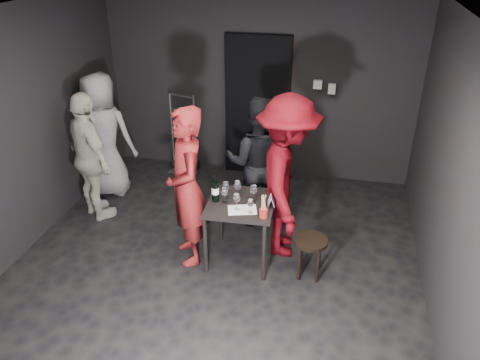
% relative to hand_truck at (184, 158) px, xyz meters
% --- Properties ---
extents(floor, '(4.50, 5.00, 0.02)m').
position_rel_hand_truck_xyz_m(floor, '(1.10, -2.21, -0.22)').
color(floor, black).
rests_on(floor, ground).
extents(ceiling, '(4.50, 5.00, 0.02)m').
position_rel_hand_truck_xyz_m(ceiling, '(1.10, -2.21, 2.48)').
color(ceiling, silver).
rests_on(ceiling, ground).
extents(wall_back, '(4.50, 0.04, 2.70)m').
position_rel_hand_truck_xyz_m(wall_back, '(1.10, 0.29, 1.13)').
color(wall_back, black).
rests_on(wall_back, ground).
extents(wall_front, '(4.50, 0.04, 2.70)m').
position_rel_hand_truck_xyz_m(wall_front, '(1.10, -4.71, 1.13)').
color(wall_front, black).
rests_on(wall_front, ground).
extents(wall_left, '(0.04, 5.00, 2.70)m').
position_rel_hand_truck_xyz_m(wall_left, '(-1.15, -2.21, 1.13)').
color(wall_left, black).
rests_on(wall_left, ground).
extents(wall_right, '(0.04, 5.00, 2.70)m').
position_rel_hand_truck_xyz_m(wall_right, '(3.35, -2.21, 1.13)').
color(wall_right, black).
rests_on(wall_right, ground).
extents(doorway, '(0.95, 0.10, 2.10)m').
position_rel_hand_truck_xyz_m(doorway, '(1.10, 0.23, 0.83)').
color(doorway, black).
rests_on(doorway, ground).
extents(wallbox_upper, '(0.12, 0.06, 0.12)m').
position_rel_hand_truck_xyz_m(wallbox_upper, '(1.95, 0.24, 1.23)').
color(wallbox_upper, '#B7B7B2').
rests_on(wallbox_upper, wall_back).
extents(wallbox_lower, '(0.10, 0.06, 0.14)m').
position_rel_hand_truck_xyz_m(wallbox_lower, '(2.15, 0.24, 1.18)').
color(wallbox_lower, '#B7B7B2').
rests_on(wallbox_lower, wall_back).
extents(hand_truck, '(0.41, 0.34, 1.23)m').
position_rel_hand_truck_xyz_m(hand_truck, '(0.00, 0.00, 0.00)').
color(hand_truck, '#B2B2B7').
rests_on(hand_truck, floor).
extents(tasting_table, '(0.72, 0.72, 0.75)m').
position_rel_hand_truck_xyz_m(tasting_table, '(1.35, -1.98, 0.43)').
color(tasting_table, black).
rests_on(tasting_table, floor).
extents(stool, '(0.36, 0.36, 0.47)m').
position_rel_hand_truck_xyz_m(stool, '(2.14, -2.11, 0.16)').
color(stool, black).
rests_on(stool, floor).
extents(server_red, '(0.85, 0.95, 2.18)m').
position_rel_hand_truck_xyz_m(server_red, '(0.78, -2.07, 0.87)').
color(server_red, maroon).
rests_on(server_red, floor).
extents(woman_black, '(0.93, 0.55, 1.86)m').
position_rel_hand_truck_xyz_m(woman_black, '(1.37, -1.14, 0.71)').
color(woman_black, black).
rests_on(woman_black, floor).
extents(man_maroon, '(0.94, 1.62, 2.37)m').
position_rel_hand_truck_xyz_m(man_maroon, '(1.80, -1.68, 0.96)').
color(man_maroon, '#50040C').
rests_on(man_maroon, floor).
extents(bystander_cream, '(1.20, 1.08, 1.88)m').
position_rel_hand_truck_xyz_m(bystander_cream, '(-0.69, -1.50, 0.72)').
color(bystander_cream, beige).
rests_on(bystander_cream, floor).
extents(bystander_grey, '(0.99, 0.55, 2.01)m').
position_rel_hand_truck_xyz_m(bystander_grey, '(-0.83, -0.87, 0.78)').
color(bystander_grey, gray).
rests_on(bystander_grey, floor).
extents(tasting_mat, '(0.34, 0.27, 0.00)m').
position_rel_hand_truck_xyz_m(tasting_mat, '(1.40, -2.14, 0.53)').
color(tasting_mat, white).
rests_on(tasting_mat, tasting_table).
extents(wine_glass_a, '(0.09, 0.09, 0.19)m').
position_rel_hand_truck_xyz_m(wine_glass_a, '(1.19, -2.03, 0.62)').
color(wine_glass_a, white).
rests_on(wine_glass_a, tasting_table).
extents(wine_glass_b, '(0.10, 0.10, 0.22)m').
position_rel_hand_truck_xyz_m(wine_glass_b, '(1.17, -1.94, 0.64)').
color(wine_glass_b, white).
rests_on(wine_glass_b, tasting_table).
extents(wine_glass_c, '(0.11, 0.11, 0.22)m').
position_rel_hand_truck_xyz_m(wine_glass_c, '(1.30, -1.89, 0.64)').
color(wine_glass_c, white).
rests_on(wine_glass_c, tasting_table).
extents(wine_glass_d, '(0.08, 0.08, 0.20)m').
position_rel_hand_truck_xyz_m(wine_glass_d, '(1.34, -2.13, 0.63)').
color(wine_glass_d, white).
rests_on(wine_glass_d, tasting_table).
extents(wine_glass_e, '(0.08, 0.08, 0.18)m').
position_rel_hand_truck_xyz_m(wine_glass_e, '(1.50, -2.18, 0.62)').
color(wine_glass_e, white).
rests_on(wine_glass_e, tasting_table).
extents(wine_glass_f, '(0.10, 0.10, 0.21)m').
position_rel_hand_truck_xyz_m(wine_glass_f, '(1.48, -1.94, 0.63)').
color(wine_glass_f, white).
rests_on(wine_glass_f, tasting_table).
extents(wine_bottle, '(0.08, 0.08, 0.33)m').
position_rel_hand_truck_xyz_m(wine_bottle, '(1.08, -2.02, 0.65)').
color(wine_bottle, black).
rests_on(wine_bottle, tasting_table).
extents(breadstick_cup, '(0.09, 0.09, 0.27)m').
position_rel_hand_truck_xyz_m(breadstick_cup, '(1.64, -2.22, 0.65)').
color(breadstick_cup, maroon).
rests_on(breadstick_cup, tasting_table).
extents(reserved_card, '(0.11, 0.15, 0.11)m').
position_rel_hand_truck_xyz_m(reserved_card, '(1.66, -1.96, 0.58)').
color(reserved_card, white).
rests_on(reserved_card, tasting_table).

